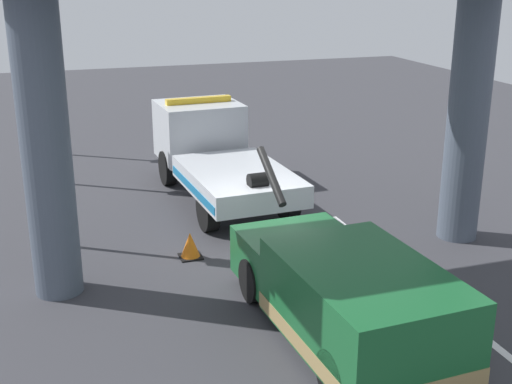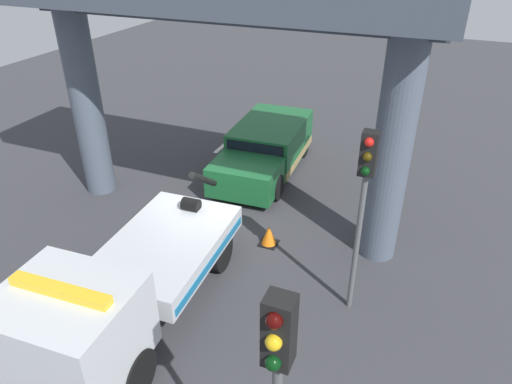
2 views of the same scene
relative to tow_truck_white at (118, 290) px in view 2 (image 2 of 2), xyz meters
name	(u,v)px [view 2 (image 2 of 2)]	position (x,y,z in m)	size (l,w,h in m)	color
ground_plane	(213,232)	(-4.16, -0.04, -1.25)	(60.00, 40.00, 0.10)	#38383D
lane_stripe_west	(229,140)	(-10.16, -2.34, -1.20)	(2.60, 0.16, 0.01)	silver
lane_stripe_mid	(145,214)	(-4.16, -2.34, -1.20)	(2.60, 0.16, 0.01)	silver
tow_truck_white	(118,290)	(0.00, 0.00, 0.00)	(7.30, 2.68, 2.46)	silver
towed_van_green	(266,149)	(-8.34, -0.04, -0.42)	(5.30, 2.44, 1.58)	#195B2D
overpass_structure	(217,13)	(-4.96, -0.04, 4.59)	(3.60, 11.04, 6.99)	#4C5666
traffic_light_near	(364,187)	(-2.64, 4.25, 1.95)	(0.39, 0.32, 4.32)	#515456
traffic_light_far	(277,382)	(2.36, 4.25, 2.06)	(0.39, 0.32, 4.49)	#515456
traffic_cone_orange	(269,236)	(-4.18, 1.68, -0.93)	(0.48, 0.48, 0.58)	orange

